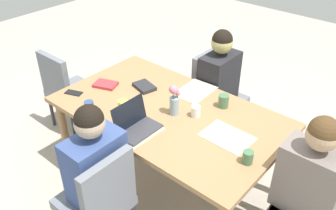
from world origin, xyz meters
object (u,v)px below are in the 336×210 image
at_px(person_near_left_near, 218,94).
at_px(book_red_cover, 144,86).
at_px(dining_table, 168,118).
at_px(laptop_far_left_far, 136,125).
at_px(book_blue_cover, 106,84).
at_px(chair_head_right_right_near, 67,88).
at_px(coffee_mug_centre_right, 196,111).
at_px(person_head_left_left_mid, 304,199).
at_px(chair_head_left_left_mid, 316,199).
at_px(coffee_mug_near_right, 223,101).
at_px(person_far_left_far, 99,186).
at_px(chair_near_left_near, 215,91).
at_px(coffee_mug_near_left, 123,105).
at_px(flower_vase, 174,99).
at_px(coffee_mug_far_left, 89,107).
at_px(chair_far_left_far, 100,198).
at_px(phone_black, 74,93).
at_px(coffee_mug_centre_left, 248,157).

bearing_deg(person_near_left_near, book_red_cover, 61.05).
height_order(dining_table, laptop_far_left_far, laptop_far_left_far).
height_order(person_near_left_near, book_blue_cover, person_near_left_near).
bearing_deg(dining_table, person_near_left_near, -88.00).
bearing_deg(chair_head_right_right_near, coffee_mug_centre_right, -173.64).
relative_size(person_head_left_left_mid, chair_head_right_right_near, 1.33).
relative_size(chair_head_left_left_mid, coffee_mug_near_right, 8.24).
bearing_deg(book_red_cover, dining_table, 175.93).
height_order(chair_head_left_left_mid, person_far_left_far, person_far_left_far).
distance_m(chair_near_left_near, person_head_left_left_mid, 1.51).
bearing_deg(person_far_left_far, coffee_mug_near_left, -60.74).
bearing_deg(coffee_mug_near_left, coffee_mug_near_right, -135.81).
xyz_separation_m(flower_vase, coffee_mug_far_left, (0.54, 0.42, -0.09)).
distance_m(coffee_mug_far_left, book_red_cover, 0.56).
xyz_separation_m(dining_table, coffee_mug_near_right, (-0.31, -0.34, 0.13)).
distance_m(chair_near_left_near, person_near_left_near, 0.10).
bearing_deg(coffee_mug_far_left, coffee_mug_near_right, -135.73).
relative_size(coffee_mug_centre_right, coffee_mug_far_left, 1.00).
height_order(dining_table, coffee_mug_far_left, coffee_mug_far_left).
height_order(dining_table, person_near_left_near, person_near_left_near).
relative_size(dining_table, person_near_left_near, 1.56).
distance_m(book_red_cover, book_blue_cover, 0.36).
xyz_separation_m(chair_far_left_far, phone_black, (0.90, -0.51, 0.25)).
xyz_separation_m(chair_head_left_left_mid, phone_black, (2.03, 0.45, 0.25)).
height_order(book_red_cover, phone_black, book_red_cover).
xyz_separation_m(coffee_mug_near_right, book_red_cover, (0.70, 0.21, -0.04)).
distance_m(person_head_left_left_mid, person_far_left_far, 1.41).
xyz_separation_m(person_far_left_far, chair_head_right_right_near, (1.33, -0.69, -0.03)).
distance_m(chair_head_left_left_mid, book_blue_cover, 1.95).
distance_m(coffee_mug_near_right, book_red_cover, 0.73).
bearing_deg(laptop_far_left_far, book_blue_cover, -23.09).
bearing_deg(coffee_mug_centre_right, coffee_mug_centre_left, 160.54).
bearing_deg(coffee_mug_far_left, coffee_mug_centre_right, -143.92).
height_order(chair_near_left_near, book_blue_cover, chair_near_left_near).
relative_size(person_far_left_far, flower_vase, 4.62).
height_order(coffee_mug_centre_left, coffee_mug_centre_right, same).
relative_size(dining_table, flower_vase, 7.21).
relative_size(person_near_left_near, book_red_cover, 5.97).
distance_m(person_far_left_far, coffee_mug_centre_right, 0.92).
distance_m(person_near_left_near, coffee_mug_near_right, 0.63).
bearing_deg(chair_far_left_far, coffee_mug_near_left, -57.88).
distance_m(chair_near_left_near, book_blue_cover, 1.11).
bearing_deg(chair_head_left_left_mid, chair_far_left_far, 40.30).
height_order(dining_table, coffee_mug_centre_right, coffee_mug_centre_right).
bearing_deg(coffee_mug_centre_right, dining_table, 19.64).
height_order(coffee_mug_near_left, coffee_mug_centre_right, coffee_mug_centre_right).
xyz_separation_m(dining_table, chair_far_left_far, (-0.11, 0.84, -0.18)).
height_order(person_far_left_far, flower_vase, person_far_left_far).
relative_size(person_far_left_far, coffee_mug_near_left, 13.44).
bearing_deg(coffee_mug_centre_right, chair_near_left_near, -67.17).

